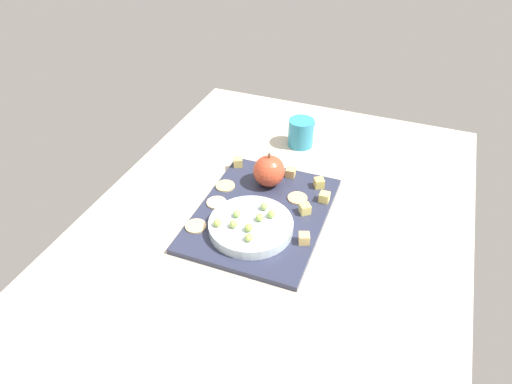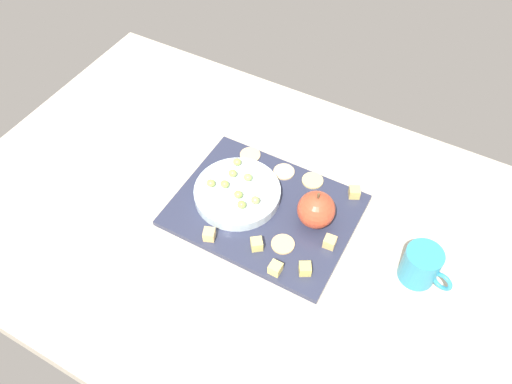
{
  "view_description": "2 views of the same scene",
  "coord_description": "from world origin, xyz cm",
  "px_view_note": "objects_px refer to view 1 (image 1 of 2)",
  "views": [
    {
      "loc": [
        -69.41,
        -23.72,
        72.39
      ],
      "look_at": [
        6.52,
        5.7,
        9.15
      ],
      "focal_mm": 32.46,
      "sensor_mm": 36.0,
      "label": 1
    },
    {
      "loc": [
        32.47,
        -51.46,
        88.08
      ],
      "look_at": [
        2.29,
        3.11,
        10.56
      ],
      "focal_mm": 35.3,
      "sensor_mm": 36.0,
      "label": 2
    }
  ],
  "objects_px": {
    "cheese_cube_3": "(291,172)",
    "grape_4": "(249,228)",
    "cheese_cube_4": "(305,209)",
    "grape_3": "(217,223)",
    "cracker_2": "(297,198)",
    "cup": "(301,133)",
    "cracker_3": "(217,203)",
    "apple_whole": "(269,171)",
    "cheese_cube_2": "(304,238)",
    "cracker_1": "(225,186)",
    "serving_dish": "(251,226)",
    "grape_0": "(264,206)",
    "platter": "(262,214)",
    "grape_6": "(260,217)",
    "grape_2": "(233,224)",
    "cracker_0": "(196,226)",
    "cheese_cube_0": "(238,162)",
    "cheese_cube_1": "(319,183)",
    "cheese_cube_5": "(324,197)",
    "grape_5": "(237,214)",
    "grape_7": "(249,237)",
    "grape_1": "(273,214)"
  },
  "relations": [
    {
      "from": "grape_4",
      "to": "cracker_1",
      "type": "bearing_deg",
      "value": 39.21
    },
    {
      "from": "platter",
      "to": "grape_4",
      "type": "relative_size",
      "value": 19.98
    },
    {
      "from": "cracker_1",
      "to": "grape_6",
      "type": "distance_m",
      "value": 0.17
    },
    {
      "from": "serving_dish",
      "to": "cup",
      "type": "height_order",
      "value": "cup"
    },
    {
      "from": "apple_whole",
      "to": "grape_3",
      "type": "bearing_deg",
      "value": 168.85
    },
    {
      "from": "grape_3",
      "to": "grape_4",
      "type": "distance_m",
      "value": 0.07
    },
    {
      "from": "cracker_1",
      "to": "cracker_2",
      "type": "relative_size",
      "value": 1.0
    },
    {
      "from": "platter",
      "to": "grape_4",
      "type": "height_order",
      "value": "grape_4"
    },
    {
      "from": "cracker_2",
      "to": "cracker_3",
      "type": "relative_size",
      "value": 1.0
    },
    {
      "from": "grape_2",
      "to": "cracker_0",
      "type": "bearing_deg",
      "value": 94.39
    },
    {
      "from": "serving_dish",
      "to": "grape_0",
      "type": "distance_m",
      "value": 0.05
    },
    {
      "from": "cheese_cube_1",
      "to": "cheese_cube_3",
      "type": "height_order",
      "value": "same"
    },
    {
      "from": "platter",
      "to": "cheese_cube_3",
      "type": "xyz_separation_m",
      "value": [
        0.15,
        -0.02,
        0.02
      ]
    },
    {
      "from": "cheese_cube_1",
      "to": "cheese_cube_3",
      "type": "distance_m",
      "value": 0.08
    },
    {
      "from": "cheese_cube_0",
      "to": "cheese_cube_4",
      "type": "xyz_separation_m",
      "value": [
        -0.12,
        -0.21,
        0.0
      ]
    },
    {
      "from": "cheese_cube_0",
      "to": "grape_5",
      "type": "bearing_deg",
      "value": -157.49
    },
    {
      "from": "grape_4",
      "to": "cracker_2",
      "type": "bearing_deg",
      "value": -18.77
    },
    {
      "from": "platter",
      "to": "grape_3",
      "type": "relative_size",
      "value": 19.98
    },
    {
      "from": "cheese_cube_2",
      "to": "cracker_1",
      "type": "distance_m",
      "value": 0.26
    },
    {
      "from": "platter",
      "to": "cracker_1",
      "type": "bearing_deg",
      "value": 64.1
    },
    {
      "from": "cracker_2",
      "to": "grape_0",
      "type": "distance_m",
      "value": 0.1
    },
    {
      "from": "cheese_cube_3",
      "to": "grape_4",
      "type": "distance_m",
      "value": 0.24
    },
    {
      "from": "serving_dish",
      "to": "grape_3",
      "type": "distance_m",
      "value": 0.07
    },
    {
      "from": "platter",
      "to": "grape_6",
      "type": "height_order",
      "value": "grape_6"
    },
    {
      "from": "cracker_2",
      "to": "grape_6",
      "type": "bearing_deg",
      "value": 159.99
    },
    {
      "from": "grape_3",
      "to": "grape_4",
      "type": "height_order",
      "value": "same"
    },
    {
      "from": "cheese_cube_2",
      "to": "cracker_3",
      "type": "bearing_deg",
      "value": 77.13
    },
    {
      "from": "cracker_2",
      "to": "grape_1",
      "type": "distance_m",
      "value": 0.11
    },
    {
      "from": "grape_6",
      "to": "grape_7",
      "type": "bearing_deg",
      "value": -178.92
    },
    {
      "from": "grape_4",
      "to": "cheese_cube_3",
      "type": "bearing_deg",
      "value": -3.05
    },
    {
      "from": "cracker_3",
      "to": "grape_3",
      "type": "distance_m",
      "value": 0.1
    },
    {
      "from": "cracker_0",
      "to": "cracker_1",
      "type": "distance_m",
      "value": 0.15
    },
    {
      "from": "cracker_2",
      "to": "cup",
      "type": "xyz_separation_m",
      "value": [
        0.25,
        0.07,
        0.02
      ]
    },
    {
      "from": "cheese_cube_3",
      "to": "apple_whole",
      "type": "bearing_deg",
      "value": 141.7
    },
    {
      "from": "apple_whole",
      "to": "grape_4",
      "type": "relative_size",
      "value": 4.16
    },
    {
      "from": "cheese_cube_3",
      "to": "cheese_cube_1",
      "type": "bearing_deg",
      "value": -102.05
    },
    {
      "from": "cheese_cube_5",
      "to": "grape_6",
      "type": "relative_size",
      "value": 1.21
    },
    {
      "from": "grape_5",
      "to": "grape_7",
      "type": "xyz_separation_m",
      "value": [
        -0.06,
        -0.05,
        0.0
      ]
    },
    {
      "from": "grape_2",
      "to": "cup",
      "type": "xyz_separation_m",
      "value": [
        0.41,
        -0.02,
        -0.0
      ]
    },
    {
      "from": "apple_whole",
      "to": "cheese_cube_0",
      "type": "height_order",
      "value": "apple_whole"
    },
    {
      "from": "cracker_1",
      "to": "cup",
      "type": "bearing_deg",
      "value": -22.0
    },
    {
      "from": "cracker_3",
      "to": "grape_4",
      "type": "height_order",
      "value": "grape_4"
    },
    {
      "from": "cheese_cube_2",
      "to": "cracker_1",
      "type": "height_order",
      "value": "cheese_cube_2"
    },
    {
      "from": "cracker_3",
      "to": "cheese_cube_0",
      "type": "bearing_deg",
      "value": 4.82
    },
    {
      "from": "cheese_cube_4",
      "to": "grape_3",
      "type": "height_order",
      "value": "grape_3"
    },
    {
      "from": "cheese_cube_3",
      "to": "cup",
      "type": "bearing_deg",
      "value": 8.26
    },
    {
      "from": "platter",
      "to": "cracker_1",
      "type": "distance_m",
      "value": 0.13
    },
    {
      "from": "platter",
      "to": "grape_0",
      "type": "distance_m",
      "value": 0.04
    },
    {
      "from": "apple_whole",
      "to": "cheese_cube_3",
      "type": "xyz_separation_m",
      "value": [
        0.05,
        -0.04,
        -0.03
      ]
    },
    {
      "from": "cheese_cube_3",
      "to": "cracker_3",
      "type": "xyz_separation_m",
      "value": [
        -0.16,
        0.12,
        -0.01
      ]
    }
  ]
}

